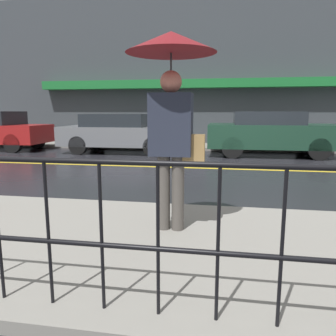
% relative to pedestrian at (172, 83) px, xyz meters
% --- Properties ---
extents(ground_plane, '(80.00, 80.00, 0.00)m').
position_rel_pedestrian_xyz_m(ground_plane, '(0.95, 4.85, -1.77)').
color(ground_plane, black).
extents(sidewalk_near, '(28.00, 2.92, 0.11)m').
position_rel_pedestrian_xyz_m(sidewalk_near, '(0.95, -0.41, -1.71)').
color(sidewalk_near, gray).
rests_on(sidewalk_near, ground_plane).
extents(sidewalk_far, '(28.00, 2.03, 0.11)m').
position_rel_pedestrian_xyz_m(sidewalk_far, '(0.95, 9.67, -1.71)').
color(sidewalk_far, gray).
rests_on(sidewalk_far, ground_plane).
extents(lane_marking, '(25.20, 0.12, 0.01)m').
position_rel_pedestrian_xyz_m(lane_marking, '(0.95, 4.85, -1.76)').
color(lane_marking, gold).
rests_on(lane_marking, ground_plane).
extents(building_storefront, '(28.00, 0.85, 6.39)m').
position_rel_pedestrian_xyz_m(building_storefront, '(0.95, 10.81, 1.40)').
color(building_storefront, '#383D42').
rests_on(building_storefront, ground_plane).
extents(railing_foreground, '(12.00, 0.04, 1.05)m').
position_rel_pedestrian_xyz_m(railing_foreground, '(0.95, -1.62, -0.99)').
color(railing_foreground, black).
rests_on(railing_foreground, sidewalk_near).
extents(pedestrian, '(0.98, 0.98, 2.19)m').
position_rel_pedestrian_xyz_m(pedestrian, '(0.00, 0.00, 0.00)').
color(pedestrian, '#4C4742').
rests_on(pedestrian, sidewalk_near).
extents(car_grey, '(4.22, 1.91, 1.37)m').
position_rel_pedestrian_xyz_m(car_grey, '(-3.08, 7.74, -1.05)').
color(car_grey, slate).
rests_on(car_grey, ground_plane).
extents(car_dark_green, '(4.16, 1.92, 1.46)m').
position_rel_pedestrian_xyz_m(car_dark_green, '(2.10, 7.74, -1.00)').
color(car_dark_green, '#193828').
rests_on(car_dark_green, ground_plane).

